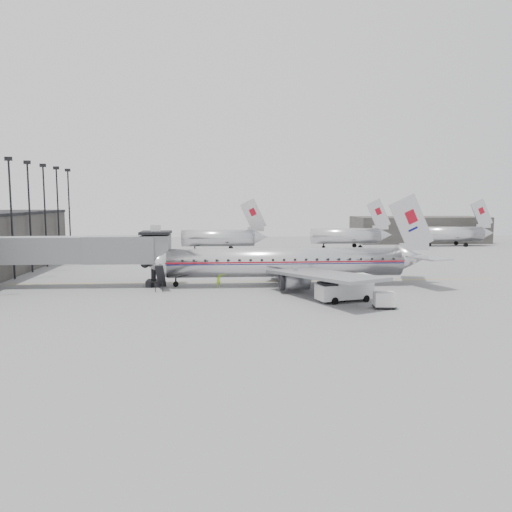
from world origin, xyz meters
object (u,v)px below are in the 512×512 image
at_px(service_van, 345,288).
at_px(ramp_worker, 218,281).
at_px(baggage_cart_white, 384,300).
at_px(airliner, 291,262).
at_px(baggage_cart_navy, 333,292).

bearing_deg(service_van, ramp_worker, 129.83).
relative_size(baggage_cart_white, ramp_worker, 1.34).
distance_m(airliner, baggage_cart_navy, 10.03).
height_order(baggage_cart_navy, ramp_worker, baggage_cart_navy).
relative_size(service_van, ramp_worker, 3.81).
relative_size(baggage_cart_navy, baggage_cart_white, 1.28).
xyz_separation_m(baggage_cart_navy, baggage_cart_white, (3.96, -3.56, -0.15)).
bearing_deg(baggage_cart_white, airliner, 122.83).
bearing_deg(baggage_cart_navy, service_van, -17.87).
xyz_separation_m(baggage_cart_white, ramp_worker, (-15.30, 12.16, -0.04)).
bearing_deg(ramp_worker, service_van, -59.63).
height_order(service_van, ramp_worker, service_van).
bearing_deg(baggage_cart_white, service_van, 134.18).
bearing_deg(baggage_cart_white, ramp_worker, 146.63).
bearing_deg(service_van, baggage_cart_navy, 159.76).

